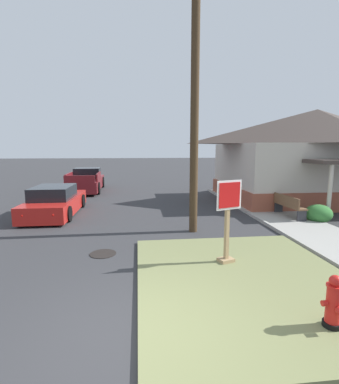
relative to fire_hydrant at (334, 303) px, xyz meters
name	(u,v)px	position (x,y,z in m)	size (l,w,h in m)	color
ground_plane	(130,338)	(-3.12, 0.19, -0.48)	(160.00, 160.00, 0.00)	#333335
grass_corner_patch	(245,279)	(-0.70, 1.76, -0.44)	(4.60, 5.44, 0.08)	olive
sidewalk_strip	(293,223)	(2.80, 6.02, -0.42)	(2.20, 17.03, 0.12)	#9E9B93
fire_hydrant	(334,303)	(0.00, 0.00, 0.00)	(0.38, 0.34, 0.84)	black
stop_sign	(227,224)	(-0.84, 2.65, 0.56)	(0.66, 0.38, 2.01)	#A3845B
manhole_cover	(103,254)	(-3.93, 3.72, -0.47)	(0.70, 0.70, 0.02)	black
parked_sedan_red	(55,202)	(-6.50, 8.65, 0.07)	(1.89, 4.50, 1.25)	red
pickup_truck_maroon	(86,182)	(-6.40, 15.61, 0.14)	(2.19, 5.44, 1.48)	maroon
street_bench	(288,205)	(3.00, 6.75, 0.12)	(0.49, 1.78, 0.85)	brown
utility_pole	(195,65)	(-1.10, 5.52, 4.94)	(1.63, 0.27, 10.38)	#42301E
corner_house	(315,154)	(6.58, 10.73, 2.02)	(9.94, 7.83, 4.87)	brown
shrub_near_porch	(319,214)	(3.89, 6.12, -0.12)	(0.99, 0.99, 0.70)	#327032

